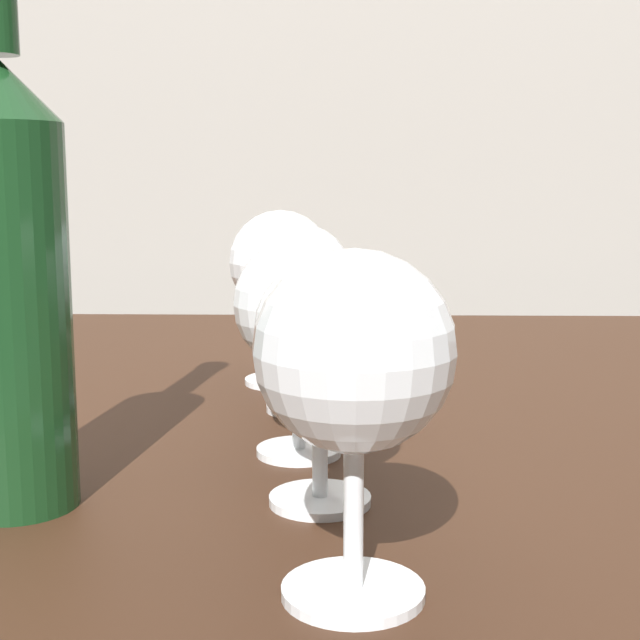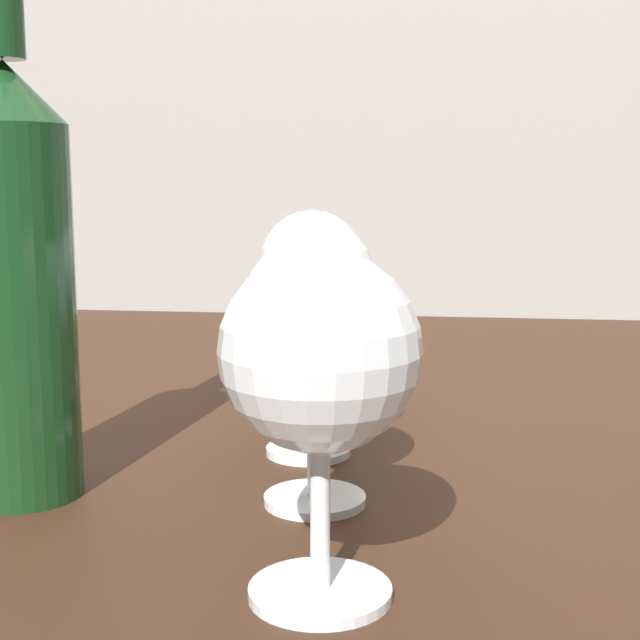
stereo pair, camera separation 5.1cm
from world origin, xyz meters
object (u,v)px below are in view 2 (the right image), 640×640
Objects in this scene: wine_glass_port at (315,265)px; wine_bottle at (18,268)px; wine_glass_cabernet at (327,357)px; wine_glass_rose at (320,335)px; wine_glass_merlot at (313,309)px; wine_glass_white at (328,277)px.

wine_bottle reaches higher than wine_glass_port.
wine_bottle is at bearing -112.99° from wine_glass_port.
wine_glass_port is 0.34m from wine_bottle.
wine_glass_rose is at bearing 98.56° from wine_glass_cabernet.
wine_glass_rose is 0.96× the size of wine_glass_merlot.
wine_glass_cabernet is 0.42m from wine_glass_port.
wine_glass_port is at bearing 96.86° from wine_glass_merlot.
wine_glass_rose is at bearing -84.56° from wine_glass_white.
wine_glass_white is 0.43× the size of wine_bottle.
wine_glass_rose is 0.09m from wine_glass_merlot.
wine_glass_merlot is 0.42× the size of wine_bottle.
wine_glass_merlot is at bearing 99.23° from wine_glass_cabernet.
wine_bottle is at bearing -147.76° from wine_glass_merlot.
wine_bottle is (-0.17, -0.01, 0.04)m from wine_glass_rose.
wine_glass_cabernet is 0.12m from wine_glass_rose.
wine_glass_port is 0.45× the size of wine_bottle.
wine_glass_merlot reaches higher than wine_glass_rose.
wine_glass_cabernet reaches higher than wine_glass_merlot.
wine_glass_rose is (-0.02, 0.12, -0.01)m from wine_glass_cabernet.
wine_glass_cabernet is 1.05× the size of wine_glass_white.
wine_bottle is at bearing 149.94° from wine_glass_cabernet.
wine_glass_merlot is (-0.02, 0.09, 0.00)m from wine_glass_rose.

